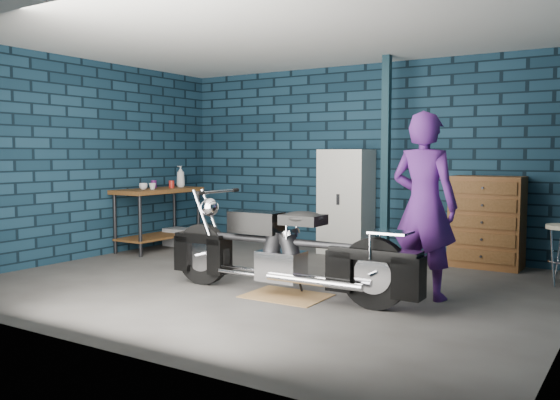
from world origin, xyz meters
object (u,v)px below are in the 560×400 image
at_px(workbench, 159,219).
at_px(locker, 346,202).
at_px(motorcycle, 286,245).
at_px(person, 424,206).
at_px(storage_bin, 179,237).
at_px(tool_chest, 486,222).

distance_m(workbench, locker, 2.79).
xyz_separation_m(motorcycle, person, (1.17, 0.67, 0.39)).
height_order(workbench, storage_bin, workbench).
bearing_deg(tool_chest, storage_bin, -170.76).
relative_size(workbench, storage_bin, 3.22).
relative_size(motorcycle, tool_chest, 2.07).
xyz_separation_m(workbench, person, (4.32, -0.80, 0.46)).
height_order(workbench, tool_chest, tool_chest).
bearing_deg(tool_chest, locker, 180.00).
bearing_deg(workbench, tool_chest, 14.50).
xyz_separation_m(person, tool_chest, (0.15, 1.96, -0.34)).
distance_m(storage_bin, tool_chest, 4.53).
bearing_deg(workbench, locker, 24.64).
xyz_separation_m(person, locker, (-1.80, 1.96, -0.17)).
bearing_deg(person, storage_bin, -9.54).
distance_m(motorcycle, locker, 2.72).
bearing_deg(storage_bin, tool_chest, 9.24).
bearing_deg(storage_bin, locker, 16.15).
height_order(motorcycle, tool_chest, tool_chest).
relative_size(storage_bin, locker, 0.29).
bearing_deg(tool_chest, workbench, -165.50).
bearing_deg(motorcycle, tool_chest, 62.74).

